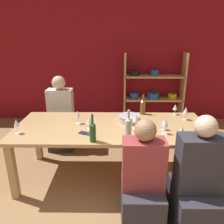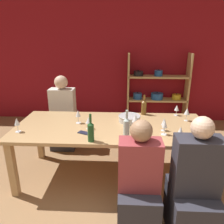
{
  "view_description": "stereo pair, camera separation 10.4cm",
  "coord_description": "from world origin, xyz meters",
  "px_view_note": "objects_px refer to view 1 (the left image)",
  "views": [
    {
      "loc": [
        0.06,
        -0.97,
        1.82
      ],
      "look_at": [
        0.03,
        1.69,
        0.9
      ],
      "focal_mm": 35.0,
      "sensor_mm": 36.0,
      "label": 1
    },
    {
      "loc": [
        0.17,
        -0.96,
        1.82
      ],
      "look_at": [
        0.03,
        1.69,
        0.9
      ],
      "focal_mm": 35.0,
      "sensor_mm": 36.0,
      "label": 2
    }
  ],
  "objects_px": {
    "wine_glass_red_d": "(136,118)",
    "wine_glass_red_e": "(16,124)",
    "wine_glass_red_a": "(212,128)",
    "wine_glass_red_g": "(186,111)",
    "wine_glass_red_b": "(78,114)",
    "dining_table": "(112,131)",
    "wine_glass_red_c": "(166,124)",
    "wine_bottle_amber": "(128,128)",
    "wine_bottle_dark": "(93,131)",
    "wine_glass_empty_b": "(89,121)",
    "person_far_a": "(62,122)",
    "shelf_unit": "(152,97)",
    "wine_glass_empty_a": "(175,107)",
    "person_near_b": "(196,193)",
    "wine_glass_white_a": "(182,130)",
    "person_near_a": "(142,190)",
    "mixing_bowl": "(129,118)",
    "wine_bottle_green": "(143,107)",
    "wine_glass_red_f": "(164,121)",
    "cell_phone": "(85,133)",
    "wine_glass_white_b": "(146,127)"
  },
  "relations": [
    {
      "from": "wine_bottle_green",
      "to": "wine_glass_red_e",
      "type": "bearing_deg",
      "value": -155.81
    },
    {
      "from": "shelf_unit",
      "to": "person_far_a",
      "type": "distance_m",
      "value": 2.08
    },
    {
      "from": "wine_bottle_dark",
      "to": "cell_phone",
      "type": "height_order",
      "value": "wine_bottle_dark"
    },
    {
      "from": "shelf_unit",
      "to": "wine_glass_red_c",
      "type": "xyz_separation_m",
      "value": [
        -0.23,
        -2.27,
        0.3
      ]
    },
    {
      "from": "wine_glass_red_g",
      "to": "person_near_a",
      "type": "xyz_separation_m",
      "value": [
        -0.69,
        -1.05,
        -0.45
      ]
    },
    {
      "from": "wine_glass_red_a",
      "to": "person_near_b",
      "type": "xyz_separation_m",
      "value": [
        -0.3,
        -0.51,
        -0.43
      ]
    },
    {
      "from": "wine_glass_empty_a",
      "to": "wine_glass_red_c",
      "type": "distance_m",
      "value": 0.72
    },
    {
      "from": "wine_glass_empty_b",
      "to": "person_far_a",
      "type": "distance_m",
      "value": 1.21
    },
    {
      "from": "wine_glass_red_e",
      "to": "wine_bottle_amber",
      "type": "bearing_deg",
      "value": -6.72
    },
    {
      "from": "wine_glass_empty_b",
      "to": "cell_phone",
      "type": "height_order",
      "value": "wine_glass_empty_b"
    },
    {
      "from": "mixing_bowl",
      "to": "wine_glass_red_b",
      "type": "bearing_deg",
      "value": -172.57
    },
    {
      "from": "wine_glass_empty_a",
      "to": "wine_glass_red_g",
      "type": "bearing_deg",
      "value": -67.34
    },
    {
      "from": "wine_glass_white_b",
      "to": "wine_glass_red_e",
      "type": "bearing_deg",
      "value": 176.77
    },
    {
      "from": "wine_bottle_green",
      "to": "dining_table",
      "type": "bearing_deg",
      "value": -134.32
    },
    {
      "from": "wine_glass_red_a",
      "to": "wine_glass_red_g",
      "type": "bearing_deg",
      "value": 100.16
    },
    {
      "from": "dining_table",
      "to": "wine_glass_red_a",
      "type": "height_order",
      "value": "wine_glass_red_a"
    },
    {
      "from": "wine_bottle_green",
      "to": "wine_glass_red_d",
      "type": "bearing_deg",
      "value": -105.79
    },
    {
      "from": "wine_bottle_dark",
      "to": "wine_glass_empty_b",
      "type": "xyz_separation_m",
      "value": [
        -0.07,
        0.33,
        -0.01
      ]
    },
    {
      "from": "wine_glass_red_d",
      "to": "wine_glass_red_e",
      "type": "bearing_deg",
      "value": -173.31
    },
    {
      "from": "wine_glass_red_f",
      "to": "wine_glass_red_b",
      "type": "bearing_deg",
      "value": 170.07
    },
    {
      "from": "wine_glass_red_c",
      "to": "wine_glass_white_a",
      "type": "bearing_deg",
      "value": -56.3
    },
    {
      "from": "shelf_unit",
      "to": "wine_glass_red_e",
      "type": "bearing_deg",
      "value": -130.53
    },
    {
      "from": "dining_table",
      "to": "wine_glass_white_a",
      "type": "bearing_deg",
      "value": -29.52
    },
    {
      "from": "person_near_b",
      "to": "wine_glass_white_a",
      "type": "bearing_deg",
      "value": 95.76
    },
    {
      "from": "mixing_bowl",
      "to": "wine_glass_empty_a",
      "type": "height_order",
      "value": "wine_glass_empty_a"
    },
    {
      "from": "mixing_bowl",
      "to": "wine_glass_red_e",
      "type": "xyz_separation_m",
      "value": [
        -1.33,
        -0.4,
        0.08
      ]
    },
    {
      "from": "wine_bottle_amber",
      "to": "wine_glass_empty_b",
      "type": "height_order",
      "value": "wine_bottle_amber"
    },
    {
      "from": "wine_bottle_dark",
      "to": "wine_glass_empty_a",
      "type": "distance_m",
      "value": 1.41
    },
    {
      "from": "shelf_unit",
      "to": "wine_bottle_dark",
      "type": "distance_m",
      "value": 2.71
    },
    {
      "from": "wine_glass_empty_b",
      "to": "wine_glass_red_g",
      "type": "bearing_deg",
      "value": 14.75
    },
    {
      "from": "dining_table",
      "to": "wine_glass_red_c",
      "type": "distance_m",
      "value": 0.69
    },
    {
      "from": "cell_phone",
      "to": "person_far_a",
      "type": "bearing_deg",
      "value": 116.52
    },
    {
      "from": "wine_glass_red_d",
      "to": "person_near_a",
      "type": "relative_size",
      "value": 0.16
    },
    {
      "from": "wine_glass_red_a",
      "to": "wine_glass_red_b",
      "type": "xyz_separation_m",
      "value": [
        -1.53,
        0.44,
        -0.0
      ]
    },
    {
      "from": "shelf_unit",
      "to": "wine_glass_white_a",
      "type": "xyz_separation_m",
      "value": [
        -0.1,
        -2.46,
        0.3
      ]
    },
    {
      "from": "wine_bottle_amber",
      "to": "wine_glass_red_c",
      "type": "distance_m",
      "value": 0.47
    },
    {
      "from": "wine_glass_red_b",
      "to": "wine_glass_red_a",
      "type": "bearing_deg",
      "value": -15.88
    },
    {
      "from": "wine_glass_red_b",
      "to": "person_near_b",
      "type": "distance_m",
      "value": 1.61
    },
    {
      "from": "mixing_bowl",
      "to": "wine_bottle_green",
      "type": "distance_m",
      "value": 0.37
    },
    {
      "from": "wine_glass_white_b",
      "to": "person_far_a",
      "type": "bearing_deg",
      "value": 136.12
    },
    {
      "from": "wine_bottle_green",
      "to": "wine_glass_empty_b",
      "type": "bearing_deg",
      "value": -142.0
    },
    {
      "from": "wine_glass_red_b",
      "to": "person_near_b",
      "type": "bearing_deg",
      "value": -37.49
    },
    {
      "from": "wine_bottle_amber",
      "to": "person_far_a",
      "type": "height_order",
      "value": "person_far_a"
    },
    {
      "from": "wine_glass_red_c",
      "to": "wine_glass_white_b",
      "type": "bearing_deg",
      "value": -158.82
    },
    {
      "from": "wine_glass_red_b",
      "to": "wine_glass_red_c",
      "type": "distance_m",
      "value": 1.1
    },
    {
      "from": "wine_glass_empty_b",
      "to": "mixing_bowl",
      "type": "bearing_deg",
      "value": 27.73
    },
    {
      "from": "dining_table",
      "to": "wine_glass_red_c",
      "type": "height_order",
      "value": "wine_glass_red_c"
    },
    {
      "from": "dining_table",
      "to": "wine_bottle_green",
      "type": "relative_size",
      "value": 8.42
    },
    {
      "from": "wine_glass_empty_b",
      "to": "wine_glass_red_f",
      "type": "relative_size",
      "value": 0.94
    },
    {
      "from": "wine_glass_red_a",
      "to": "person_near_b",
      "type": "height_order",
      "value": "person_near_b"
    }
  ]
}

